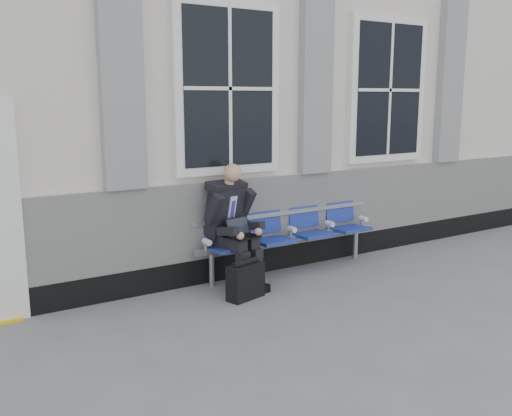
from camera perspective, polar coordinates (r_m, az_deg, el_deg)
ground at (r=7.24m, az=18.43°, el=-6.87°), size 70.00×70.00×0.00m
station_building at (r=9.47m, az=2.55°, el=11.41°), size 14.40×4.40×4.49m
bench at (r=7.12m, az=3.28°, el=-2.01°), size 2.60×0.47×0.91m
businessman at (r=6.50m, az=-2.35°, el=-1.28°), size 0.61×0.82×1.42m
briefcase at (r=6.21m, az=-1.05°, el=-7.28°), size 0.46×0.28×0.44m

